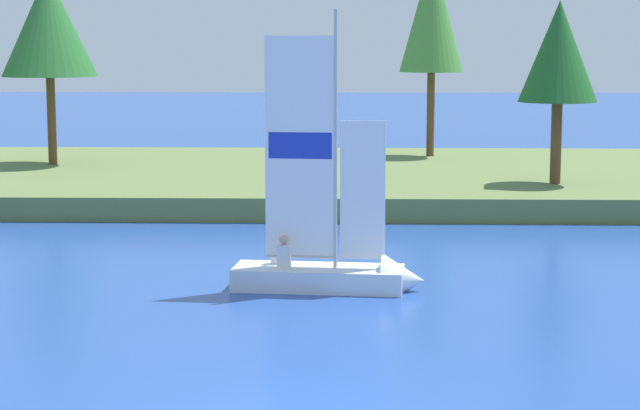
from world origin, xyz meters
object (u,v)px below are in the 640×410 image
object	(u,v)px
shoreline_tree_midleft	(432,13)
shoreline_tree_centre	(559,53)
shoreline_tree_left	(48,25)
sailboat	(344,267)

from	to	relation	value
shoreline_tree_midleft	shoreline_tree_centre	distance (m)	9.52
shoreline_tree_left	shoreline_tree_centre	xyz separation A→B (m)	(17.72, -5.30, -0.93)
shoreline_tree_centre	sailboat	bearing A→B (deg)	-117.84
shoreline_tree_midleft	shoreline_tree_centre	xyz separation A→B (m)	(3.46, -8.75, -1.44)
sailboat	shoreline_tree_left	bearing A→B (deg)	126.89
shoreline_tree_midleft	sailboat	world-z (taller)	shoreline_tree_midleft
shoreline_tree_midleft	shoreline_tree_centre	size ratio (longest dim) A/B	1.37
shoreline_tree_left	shoreline_tree_midleft	distance (m)	14.68
shoreline_tree_left	shoreline_tree_midleft	bearing A→B (deg)	13.61
shoreline_tree_midleft	sailboat	size ratio (longest dim) A/B	1.27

